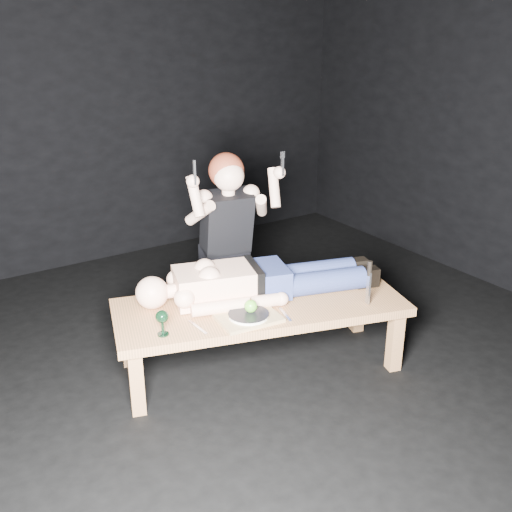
# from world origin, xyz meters

# --- Properties ---
(ground) EXTENTS (5.00, 5.00, 0.00)m
(ground) POSITION_xyz_m (0.00, 0.00, 0.00)
(ground) COLOR black
(ground) RESTS_ON ground
(back_wall) EXTENTS (5.00, 0.00, 5.00)m
(back_wall) POSITION_xyz_m (0.00, 2.50, 1.50)
(back_wall) COLOR black
(back_wall) RESTS_ON ground
(table) EXTENTS (1.91, 1.16, 0.45)m
(table) POSITION_xyz_m (0.15, 0.13, 0.23)
(table) COLOR #B47745
(table) RESTS_ON ground
(lying_man) EXTENTS (1.82, 1.01, 0.26)m
(lying_man) POSITION_xyz_m (0.23, 0.24, 0.58)
(lying_man) COLOR beige
(lying_man) RESTS_ON table
(kneeling_woman) EXTENTS (0.84, 0.91, 1.32)m
(kneeling_woman) POSITION_xyz_m (0.25, 0.76, 0.66)
(kneeling_woman) COLOR black
(kneeling_woman) RESTS_ON ground
(serving_tray) EXTENTS (0.38, 0.29, 0.02)m
(serving_tray) POSITION_xyz_m (-0.03, -0.01, 0.46)
(serving_tray) COLOR tan
(serving_tray) RESTS_ON table
(plate) EXTENTS (0.26, 0.26, 0.02)m
(plate) POSITION_xyz_m (-0.03, -0.01, 0.48)
(plate) COLOR white
(plate) RESTS_ON serving_tray
(apple) EXTENTS (0.08, 0.08, 0.08)m
(apple) POSITION_xyz_m (-0.01, 0.00, 0.53)
(apple) COLOR #328F1F
(apple) RESTS_ON plate
(goblet) EXTENTS (0.09, 0.09, 0.15)m
(goblet) POSITION_xyz_m (-0.53, 0.10, 0.53)
(goblet) COLOR black
(goblet) RESTS_ON table
(fork_flat) EXTENTS (0.02, 0.19, 0.01)m
(fork_flat) POSITION_xyz_m (-0.33, 0.07, 0.45)
(fork_flat) COLOR #B2B2B7
(fork_flat) RESTS_ON table
(knife_flat) EXTENTS (0.07, 0.19, 0.01)m
(knife_flat) POSITION_xyz_m (0.18, -0.07, 0.45)
(knife_flat) COLOR #B2B2B7
(knife_flat) RESTS_ON table
(spoon_flat) EXTENTS (0.07, 0.19, 0.01)m
(spoon_flat) POSITION_xyz_m (0.09, 0.05, 0.45)
(spoon_flat) COLOR #B2B2B7
(spoon_flat) RESTS_ON table
(carving_knife) EXTENTS (0.05, 0.05, 0.29)m
(carving_knife) POSITION_xyz_m (0.69, -0.24, 0.59)
(carving_knife) COLOR #B2B2B7
(carving_knife) RESTS_ON table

